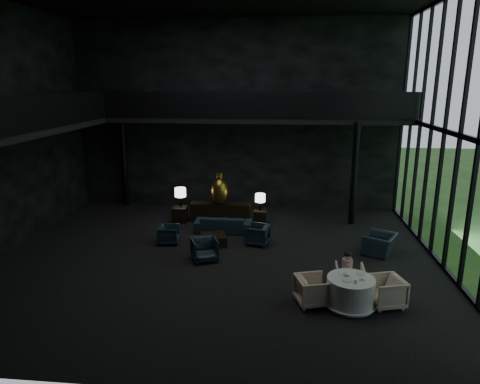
# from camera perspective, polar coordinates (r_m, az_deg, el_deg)

# --- Properties ---
(floor) EXTENTS (14.00, 12.00, 0.02)m
(floor) POSITION_cam_1_polar(r_m,az_deg,el_deg) (13.77, -3.21, -8.88)
(floor) COLOR black
(floor) RESTS_ON ground
(wall_back) EXTENTS (14.00, 0.04, 8.00)m
(wall_back) POSITION_cam_1_polar(r_m,az_deg,el_deg) (18.65, -0.53, 10.02)
(wall_back) COLOR black
(wall_back) RESTS_ON ground
(wall_front) EXTENTS (14.00, 0.04, 8.00)m
(wall_front) POSITION_cam_1_polar(r_m,az_deg,el_deg) (6.94, -11.25, 2.03)
(wall_front) COLOR black
(wall_front) RESTS_ON ground
(curtain_wall) EXTENTS (0.20, 12.00, 8.00)m
(curtain_wall) POSITION_cam_1_polar(r_m,az_deg,el_deg) (13.51, 27.31, 6.69)
(curtain_wall) COLOR black
(curtain_wall) RESTS_ON ground
(mezzanine_left) EXTENTS (2.00, 12.00, 0.25)m
(mezzanine_left) POSITION_cam_1_polar(r_m,az_deg,el_deg) (14.90, -27.11, 7.30)
(mezzanine_left) COLOR black
(mezzanine_left) RESTS_ON wall_left
(mezzanine_back) EXTENTS (12.00, 2.00, 0.25)m
(mezzanine_back) POSITION_cam_1_polar(r_m,az_deg,el_deg) (17.57, 2.40, 9.73)
(mezzanine_back) COLOR black
(mezzanine_back) RESTS_ON wall_back
(railing_left) EXTENTS (0.06, 12.00, 1.00)m
(railing_left) POSITION_cam_1_polar(r_m,az_deg,el_deg) (14.34, -23.97, 9.84)
(railing_left) COLOR black
(railing_left) RESTS_ON mezzanine_left
(railing_back) EXTENTS (12.00, 0.06, 1.00)m
(railing_back) POSITION_cam_1_polar(r_m,az_deg,el_deg) (16.53, 2.22, 11.52)
(railing_back) COLOR black
(railing_back) RESTS_ON mezzanine_back
(column_nw) EXTENTS (0.24, 0.24, 4.00)m
(column_nw) POSITION_cam_1_polar(r_m,az_deg,el_deg) (19.79, -15.20, 3.94)
(column_nw) COLOR black
(column_nw) RESTS_ON floor
(column_ne) EXTENTS (0.24, 0.24, 4.00)m
(column_ne) POSITION_cam_1_polar(r_m,az_deg,el_deg) (17.07, 14.98, 2.32)
(column_ne) COLOR black
(column_ne) RESTS_ON floor
(console) EXTENTS (2.39, 0.54, 0.76)m
(console) POSITION_cam_1_polar(r_m,az_deg,el_deg) (17.17, -2.64, -2.71)
(console) COLOR black
(console) RESTS_ON floor
(bronze_urn) EXTENTS (0.68, 0.68, 1.27)m
(bronze_urn) POSITION_cam_1_polar(r_m,az_deg,el_deg) (16.79, -2.74, 0.16)
(bronze_urn) COLOR #9A683A
(bronze_urn) RESTS_ON console
(side_table_left) EXTENTS (0.56, 0.56, 0.61)m
(side_table_left) POSITION_cam_1_polar(r_m,az_deg,el_deg) (17.29, -8.00, -2.98)
(side_table_left) COLOR black
(side_table_left) RESTS_ON floor
(table_lamp_left) EXTENTS (0.44, 0.44, 0.74)m
(table_lamp_left) POSITION_cam_1_polar(r_m,az_deg,el_deg) (17.23, -7.96, -0.15)
(table_lamp_left) COLOR black
(table_lamp_left) RESTS_ON side_table_left
(side_table_right) EXTENTS (0.49, 0.49, 0.54)m
(side_table_right) POSITION_cam_1_polar(r_m,az_deg,el_deg) (16.94, 2.68, -3.34)
(side_table_right) COLOR black
(side_table_right) RESTS_ON floor
(table_lamp_right) EXTENTS (0.39, 0.39, 0.66)m
(table_lamp_right) POSITION_cam_1_polar(r_m,az_deg,el_deg) (16.76, 2.71, -0.88)
(table_lamp_right) COLOR black
(table_lamp_right) RESTS_ON side_table_right
(sofa) EXTENTS (2.12, 0.63, 0.83)m
(sofa) POSITION_cam_1_polar(r_m,az_deg,el_deg) (16.00, -2.25, -3.89)
(sofa) COLOR #18282D
(sofa) RESTS_ON floor
(lounge_armchair_west) EXTENTS (0.62, 0.66, 0.62)m
(lounge_armchair_west) POSITION_cam_1_polar(r_m,az_deg,el_deg) (15.10, -9.47, -5.64)
(lounge_armchair_west) COLOR black
(lounge_armchair_west) RESTS_ON floor
(lounge_armchair_east) EXTENTS (0.83, 0.86, 0.74)m
(lounge_armchair_east) POSITION_cam_1_polar(r_m,az_deg,el_deg) (14.81, 2.35, -5.61)
(lounge_armchair_east) COLOR black
(lounge_armchair_east) RESTS_ON floor
(lounge_armchair_south) EXTENTS (0.99, 0.96, 0.79)m
(lounge_armchair_south) POSITION_cam_1_polar(r_m,az_deg,el_deg) (13.55, -4.75, -7.49)
(lounge_armchair_south) COLOR black
(lounge_armchair_south) RESTS_ON floor
(window_armchair) EXTENTS (1.05, 1.19, 0.88)m
(window_armchair) POSITION_cam_1_polar(r_m,az_deg,el_deg) (14.67, 18.16, -6.26)
(window_armchair) COLOR black
(window_armchair) RESTS_ON floor
(coffee_table) EXTENTS (1.02, 1.02, 0.36)m
(coffee_table) POSITION_cam_1_polar(r_m,az_deg,el_deg) (14.83, -3.56, -6.38)
(coffee_table) COLOR black
(coffee_table) RESTS_ON floor
(dining_table) EXTENTS (1.34, 1.34, 0.75)m
(dining_table) POSITION_cam_1_polar(r_m,az_deg,el_deg) (11.31, 14.47, -13.01)
(dining_table) COLOR white
(dining_table) RESTS_ON floor
(dining_chair_north) EXTENTS (0.75, 0.71, 0.75)m
(dining_chair_north) POSITION_cam_1_polar(r_m,az_deg,el_deg) (12.09, 14.38, -10.87)
(dining_chair_north) COLOR beige
(dining_chair_north) RESTS_ON floor
(dining_chair_east) EXTENTS (1.00, 1.03, 0.88)m
(dining_chair_east) POSITION_cam_1_polar(r_m,az_deg,el_deg) (11.53, 18.86, -12.18)
(dining_chair_east) COLOR beige
(dining_chair_east) RESTS_ON floor
(dining_chair_west) EXTENTS (0.96, 0.99, 0.84)m
(dining_chair_west) POSITION_cam_1_polar(r_m,az_deg,el_deg) (11.18, 9.67, -12.55)
(dining_chair_west) COLOR beige
(dining_chair_west) RESTS_ON floor
(child) EXTENTS (0.28, 0.28, 0.60)m
(child) POSITION_cam_1_polar(r_m,az_deg,el_deg) (11.99, 14.11, -9.12)
(child) COLOR #C689AE
(child) RESTS_ON dining_chair_north
(plate_a) EXTENTS (0.31, 0.31, 0.02)m
(plate_a) POSITION_cam_1_polar(r_m,az_deg,el_deg) (10.98, 14.13, -11.33)
(plate_a) COLOR white
(plate_a) RESTS_ON dining_table
(plate_b) EXTENTS (0.24, 0.24, 0.02)m
(plate_b) POSITION_cam_1_polar(r_m,az_deg,el_deg) (11.41, 15.77, -10.43)
(plate_b) COLOR white
(plate_b) RESTS_ON dining_table
(saucer) EXTENTS (0.18, 0.18, 0.01)m
(saucer) POSITION_cam_1_polar(r_m,az_deg,el_deg) (11.11, 15.96, -11.16)
(saucer) COLOR white
(saucer) RESTS_ON dining_table
(coffee_cup) EXTENTS (0.08, 0.08, 0.05)m
(coffee_cup) POSITION_cam_1_polar(r_m,az_deg,el_deg) (11.06, 15.97, -11.09)
(coffee_cup) COLOR white
(coffee_cup) RESTS_ON saucer
(cereal_bowl) EXTENTS (0.17, 0.17, 0.08)m
(cereal_bowl) POSITION_cam_1_polar(r_m,az_deg,el_deg) (11.20, 14.03, -10.60)
(cereal_bowl) COLOR white
(cereal_bowl) RESTS_ON dining_table
(cream_pot) EXTENTS (0.08, 0.08, 0.07)m
(cream_pot) POSITION_cam_1_polar(r_m,az_deg,el_deg) (10.87, 15.14, -11.53)
(cream_pot) COLOR #99999E
(cream_pot) RESTS_ON dining_table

